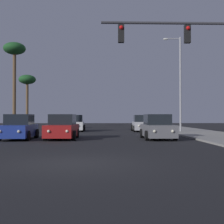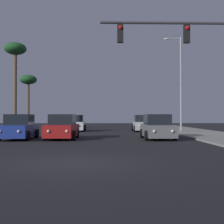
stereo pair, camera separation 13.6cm
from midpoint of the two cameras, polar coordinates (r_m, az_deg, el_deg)
name	(u,v)px [view 1 (the left image)]	position (r m, az deg, el deg)	size (l,w,h in m)	color
ground_plane	(74,163)	(10.48, -7.34, -9.25)	(120.00, 120.00, 0.00)	black
car_white	(75,124)	(32.46, -6.97, -2.16)	(2.04, 4.34, 1.68)	silver
car_grey	(157,128)	(21.35, 8.13, -2.88)	(2.04, 4.32, 1.68)	slate
car_red	(62,128)	(21.41, -9.24, -2.87)	(2.04, 4.34, 1.68)	maroon
car_silver	(142,124)	(32.10, 5.40, -2.18)	(2.04, 4.34, 1.68)	#B7B7BC
car_tan	(59,122)	(40.24, -9.72, -1.89)	(2.04, 4.32, 1.68)	tan
car_blue	(19,128)	(21.82, -16.81, -2.81)	(2.04, 4.33, 1.68)	navy
traffic_light_mast	(196,53)	(16.44, 14.88, 10.30)	(6.76, 0.36, 6.50)	#38383D
street_lamp	(179,79)	(30.55, 12.03, 5.95)	(1.74, 0.24, 9.00)	#99999E
palm_tree_mid	(14,54)	(36.31, -17.51, 10.10)	(2.40, 2.40, 9.64)	brown
palm_tree_far	(27,82)	(45.85, -15.32, 5.32)	(2.40, 2.40, 7.41)	brown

